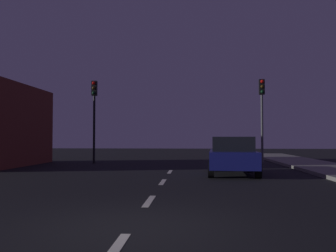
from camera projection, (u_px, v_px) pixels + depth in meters
name	position (u px, v px, depth m)	size (l,w,h in m)	color
ground_plane	(164.00, 180.00, 13.09)	(80.00, 80.00, 0.00)	black
lane_stripe_nearest	(115.00, 249.00, 4.91)	(0.16, 1.60, 0.01)	silver
lane_stripe_second	(149.00, 201.00, 8.70)	(0.16, 1.60, 0.01)	silver
lane_stripe_third	(163.00, 182.00, 12.49)	(0.16, 1.60, 0.01)	silver
lane_stripe_fourth	(170.00, 172.00, 16.28)	(0.16, 1.60, 0.01)	silver
traffic_signal_left	(94.00, 106.00, 21.89)	(0.32, 0.38, 5.01)	black
traffic_signal_right	(262.00, 105.00, 21.18)	(0.32, 0.38, 4.99)	#4C4C51
car_stopped_ahead	(233.00, 156.00, 15.08)	(2.19, 4.03, 1.58)	navy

